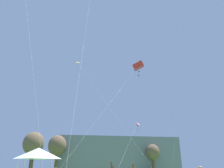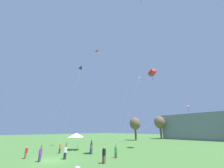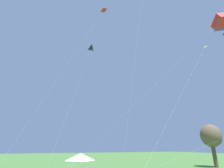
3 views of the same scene
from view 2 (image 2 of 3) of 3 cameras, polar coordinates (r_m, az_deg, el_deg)
name	(u,v)px [view 2 (image 2 of 3)]	position (r m, az deg, el deg)	size (l,w,h in m)	color
ground_plane	(50,161)	(20.74, -26.37, -28.84)	(220.00, 220.00, 0.00)	#427033
distant_building	(212,126)	(64.76, 38.70, -14.89)	(35.58, 10.00, 10.06)	slate
tree_far_right	(135,124)	(52.66, 10.49, -17.48)	(4.18, 4.18, 8.44)	brown
tree_near_right	(160,123)	(63.41, 20.98, -16.15)	(4.80, 4.80, 9.68)	brown
festival_tent	(76,135)	(28.46, -15.97, -21.55)	(2.60, 2.60, 3.18)	#B7B7BC
person_black_shirt	(104,154)	(17.32, -3.69, -29.41)	(0.43, 0.43, 1.83)	brown
person_green_shirt	(116,151)	(20.44, 1.78, -28.38)	(0.36, 0.36, 1.78)	brown
person_purple_shirt	(40,154)	(20.27, -29.91, -25.88)	(0.39, 0.39, 1.91)	#473860
person_red_shirt	(26,152)	(23.33, -34.57, -24.18)	(0.36, 0.36, 1.76)	brown
person_orange_shirt	(60,148)	(25.90, -22.65, -25.30)	(0.37, 0.37, 1.57)	#473860
person_white_shirt	(65,151)	(20.66, -20.53, -26.85)	(0.41, 0.41, 2.01)	#282833
person_grey_shirt	(91,147)	(23.56, -9.46, -26.63)	(0.44, 0.44, 2.13)	#473860
kite_red_delta_0	(96,52)	(31.46, -7.31, 14.36)	(1.73, 10.73, 22.14)	silver
kite_black_diamond_1	(81,67)	(36.47, -14.02, 7.41)	(6.02, 6.51, 21.20)	silver
kite_yellow_delta_2	(139,78)	(45.95, 12.36, 2.86)	(8.86, 22.19, 21.97)	silver
kite_red_box_3	(152,73)	(32.10, 17.96, 4.99)	(12.37, 16.33, 17.77)	silver
kite_pink_diamond_5	(188,106)	(40.64, 31.26, -8.65)	(10.17, 25.55, 10.56)	silver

